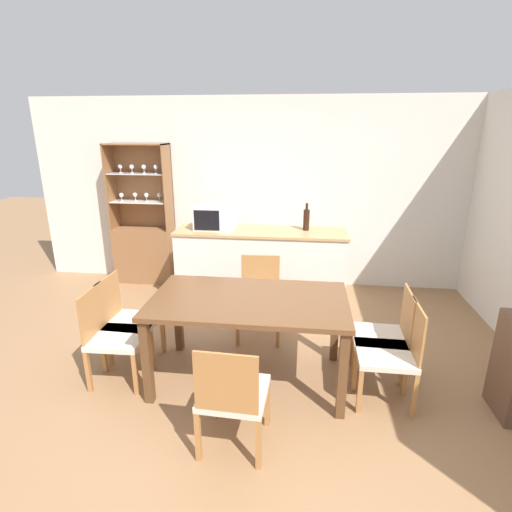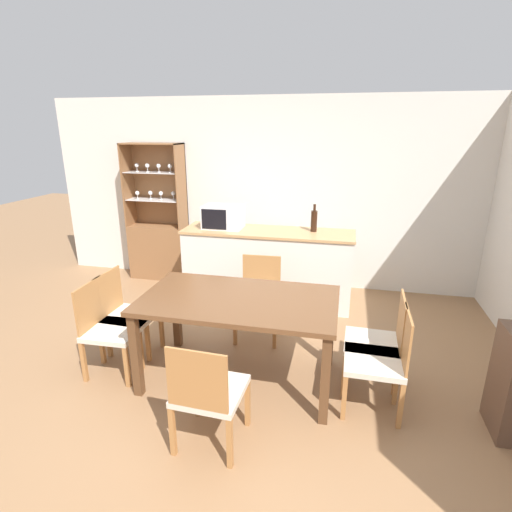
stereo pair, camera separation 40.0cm
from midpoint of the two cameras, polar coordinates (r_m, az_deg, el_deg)
The scene contains 13 objects.
ground_plane at distance 3.59m, azimuth -4.37°, elevation -18.98°, with size 18.00×18.00×0.00m, color #936B47.
wall_back at distance 5.54m, azimuth 0.60°, elevation 8.83°, with size 6.80×0.06×2.55m.
kitchen_counter at distance 5.06m, azimuth -1.59°, elevation -1.49°, with size 2.11×0.61×0.94m.
display_cabinet at distance 6.00m, azimuth -17.46°, elevation 1.72°, with size 0.83×0.35×1.95m.
dining_table at distance 3.41m, azimuth -4.40°, elevation -7.56°, with size 1.65×0.94×0.78m.
dining_chair_side_left_far at distance 4.02m, azimuth -20.67°, elevation -8.69°, with size 0.46×0.46×0.85m.
dining_chair_head_far at distance 4.24m, azimuth -2.23°, elevation -6.04°, with size 0.47×0.47×0.85m.
dining_chair_side_right_far at distance 3.63m, azimuth 14.91°, elevation -11.02°, with size 0.46×0.46×0.85m.
dining_chair_side_right_near at distance 3.39m, azimuth 15.53°, elevation -13.29°, with size 0.45×0.45×0.85m.
dining_chair_side_left_near at distance 3.80m, azimuth -22.62°, elevation -10.53°, with size 0.46×0.46×0.85m.
dining_chair_head_near at distance 2.87m, azimuth -7.61°, elevation -19.18°, with size 0.47×0.47×0.85m.
microwave at distance 5.02m, azimuth -8.16°, elevation 5.42°, with size 0.49×0.33×0.29m.
wine_bottle at distance 4.92m, azimuth 4.91°, elevation 5.23°, with size 0.08×0.08×0.34m.
Camera 1 is at (0.40, -2.84, 2.15)m, focal length 28.00 mm.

